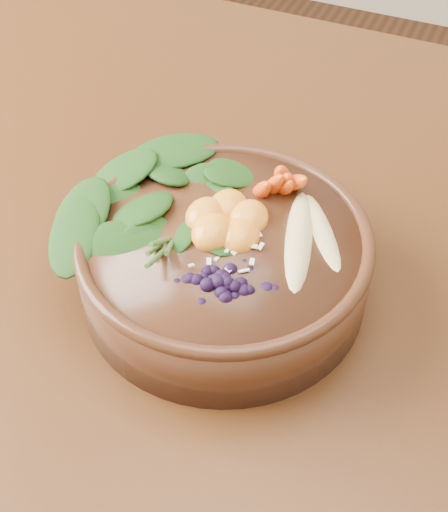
{
  "coord_description": "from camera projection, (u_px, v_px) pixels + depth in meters",
  "views": [
    {
      "loc": [
        -0.01,
        -0.46,
        1.23
      ],
      "look_at": [
        -0.18,
        -0.07,
        0.79
      ],
      "focal_mm": 50.0,
      "sensor_mm": 36.0,
      "label": 1
    }
  ],
  "objects": [
    {
      "name": "dining_table",
      "position": [
        416.0,
        361.0,
        0.7
      ],
      "size": [
        1.6,
        0.9,
        0.75
      ],
      "color": "#331C0C",
      "rests_on": "ground"
    },
    {
      "name": "stoneware_bowl",
      "position": [
        224.0,
        264.0,
        0.62
      ],
      "size": [
        0.33,
        0.33,
        0.07
      ],
      "primitive_type": "cylinder",
      "rotation": [
        0.0,
        0.0,
        0.38
      ],
      "color": "#4F2814",
      "rests_on": "dining_table"
    },
    {
      "name": "kale_heap",
      "position": [
        181.0,
        178.0,
        0.62
      ],
      "size": [
        0.21,
        0.2,
        0.04
      ],
      "primitive_type": null,
      "rotation": [
        0.0,
        0.0,
        0.38
      ],
      "color": "#1D4115",
      "rests_on": "stoneware_bowl"
    },
    {
      "name": "carrot_cluster",
      "position": [
        279.0,
        155.0,
        0.61
      ],
      "size": [
        0.07,
        0.07,
        0.07
      ],
      "primitive_type": null,
      "rotation": [
        0.0,
        0.0,
        0.38
      ],
      "color": "#FC551C",
      "rests_on": "stoneware_bowl"
    },
    {
      "name": "banana_halves",
      "position": [
        312.0,
        225.0,
        0.58
      ],
      "size": [
        0.09,
        0.14,
        0.02
      ],
      "rotation": [
        0.0,
        0.0,
        0.38
      ],
      "color": "#E0CC84",
      "rests_on": "stoneware_bowl"
    },
    {
      "name": "mandarin_cluster",
      "position": [
        227.0,
        211.0,
        0.59
      ],
      "size": [
        0.1,
        0.1,
        0.03
      ],
      "primitive_type": null,
      "rotation": [
        0.0,
        0.0,
        0.38
      ],
      "color": "orange",
      "rests_on": "stoneware_bowl"
    },
    {
      "name": "blueberry_pile",
      "position": [
        225.0,
        267.0,
        0.54
      ],
      "size": [
        0.14,
        0.12,
        0.03
      ],
      "primitive_type": null,
      "rotation": [
        0.0,
        0.0,
        0.38
      ],
      "color": "black",
      "rests_on": "stoneware_bowl"
    },
    {
      "name": "coconut_flakes",
      "position": [
        225.0,
        248.0,
        0.58
      ],
      "size": [
        0.1,
        0.09,
        0.01
      ],
      "primitive_type": null,
      "rotation": [
        0.0,
        0.0,
        0.38
      ],
      "color": "white",
      "rests_on": "stoneware_bowl"
    }
  ]
}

